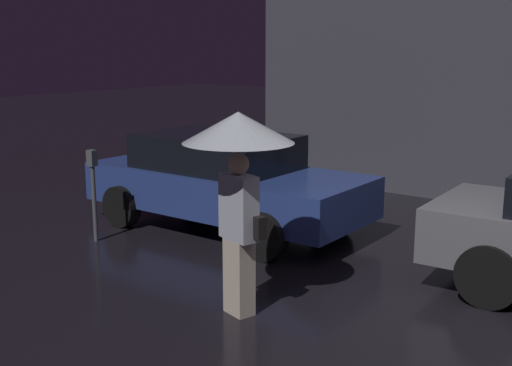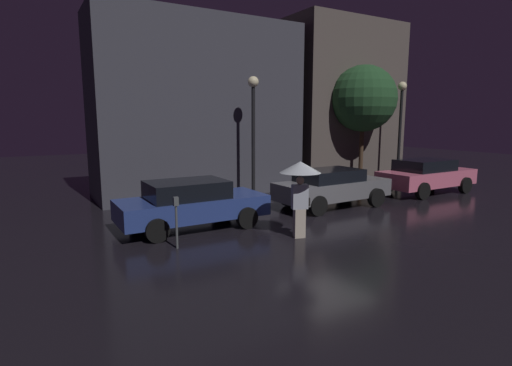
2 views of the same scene
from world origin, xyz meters
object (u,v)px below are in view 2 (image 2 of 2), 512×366
object	(u,v)px
parked_car_pink	(426,175)
street_lamp_far	(401,115)
street_lamp_near	(253,116)
parked_car_blue	(191,203)
pedestrian_with_umbrella	(300,177)
parked_car_grey	(332,187)
parking_meter	(176,217)

from	to	relation	value
parked_car_pink	street_lamp_far	size ratio (longest dim) A/B	0.92
street_lamp_near	street_lamp_far	world-z (taller)	street_lamp_far
parked_car_blue	pedestrian_with_umbrella	world-z (taller)	pedestrian_with_umbrella
parked_car_grey	street_lamp_near	distance (m)	3.97
parked_car_blue	parking_meter	world-z (taller)	parked_car_blue
parking_meter	street_lamp_far	xyz separation A→B (m)	(12.72, 4.13, 2.54)
pedestrian_with_umbrella	street_lamp_near	bearing A→B (deg)	90.53
parked_car_pink	street_lamp_far	xyz separation A→B (m)	(0.95, 2.32, 2.56)
parked_car_grey	parked_car_pink	size ratio (longest dim) A/B	0.98
street_lamp_far	parked_car_grey	bearing A→B (deg)	-159.14
parked_car_blue	street_lamp_near	bearing A→B (deg)	35.82
parked_car_pink	street_lamp_near	bearing A→B (deg)	161.26
parked_car_blue	parked_car_grey	size ratio (longest dim) A/B	0.97
parked_car_grey	street_lamp_far	bearing A→B (deg)	18.81
pedestrian_with_umbrella	street_lamp_far	world-z (taller)	street_lamp_far
parked_car_blue	parked_car_pink	size ratio (longest dim) A/B	0.95
parked_car_pink	parking_meter	bearing A→B (deg)	-171.75
street_lamp_near	street_lamp_far	size ratio (longest dim) A/B	0.97
parked_car_blue	street_lamp_far	size ratio (longest dim) A/B	0.87
parked_car_grey	pedestrian_with_umbrella	xyz separation A→B (m)	(-3.29, -2.51, 0.91)
pedestrian_with_umbrella	street_lamp_near	size ratio (longest dim) A/B	0.43
parked_car_blue	street_lamp_near	xyz separation A→B (m)	(3.56, 2.58, 2.52)
parked_car_pink	pedestrian_with_umbrella	distance (m)	9.04
parked_car_blue	parked_car_pink	bearing A→B (deg)	1.05
parked_car_grey	street_lamp_near	size ratio (longest dim) A/B	0.93
parked_car_blue	parking_meter	bearing A→B (deg)	-122.03
parking_meter	street_lamp_far	world-z (taller)	street_lamp_far
pedestrian_with_umbrella	street_lamp_near	distance (m)	5.39
parked_car_blue	street_lamp_far	world-z (taller)	street_lamp_far
parked_car_blue	parked_car_pink	distance (m)	10.77
parked_car_pink	parked_car_blue	bearing A→B (deg)	-179.42
parked_car_blue	parked_car_grey	bearing A→B (deg)	1.36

